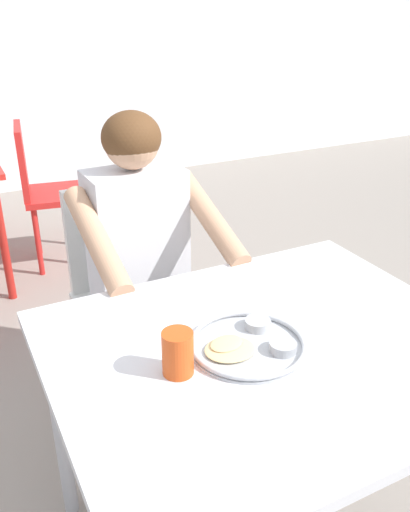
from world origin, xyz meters
TOP-DOWN VIEW (x-y plane):
  - table_foreground at (-0.04, 0.10)m, footprint 1.08×0.89m
  - thali_tray at (-0.10, 0.11)m, footprint 0.29×0.29m
  - drinking_cup at (-0.30, 0.10)m, footprint 0.07×0.07m
  - chair_foreground at (-0.10, 1.04)m, footprint 0.45×0.41m
  - diner_foreground at (-0.10, 0.81)m, footprint 0.50×0.56m
  - chair_red_right at (-0.14, 2.38)m, footprint 0.49×0.46m

SIDE VIEW (x-z plane):
  - chair_foreground at x=-0.10m, z-range 0.07..0.94m
  - chair_red_right at x=-0.14m, z-range 0.07..0.95m
  - table_foreground at x=-0.04m, z-range 0.30..1.04m
  - diner_foreground at x=-0.10m, z-range 0.11..1.31m
  - thali_tray at x=-0.10m, z-range 0.74..0.77m
  - drinking_cup at x=-0.30m, z-range 0.75..0.86m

